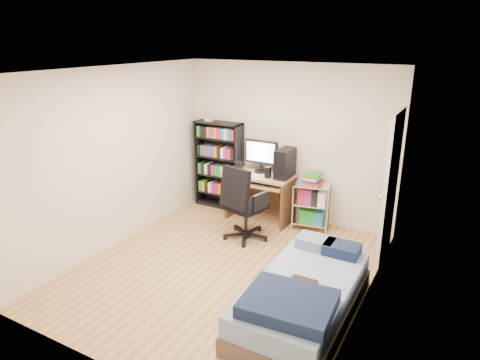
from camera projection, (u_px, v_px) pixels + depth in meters
The scene contains 7 objects.
room at pixel (223, 177), 5.15m from camera, with size 3.58×4.08×2.58m.
media_shelf at pixel (219, 164), 7.37m from camera, with size 0.84×0.28×1.56m.
computer_desk at pixel (268, 179), 6.83m from camera, with size 1.03×0.60×1.29m.
office_chair at pixel (244, 216), 6.26m from camera, with size 0.81×0.81×1.13m.
wire_cart at pixel (312, 193), 6.55m from camera, with size 0.61×0.48×0.89m.
bed at pixel (303, 297), 4.51m from camera, with size 0.98×1.95×0.56m.
door at pixel (390, 187), 5.55m from camera, with size 0.12×0.80×2.00m.
Camera 1 is at (2.54, -4.18, 2.85)m, focal length 32.00 mm.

